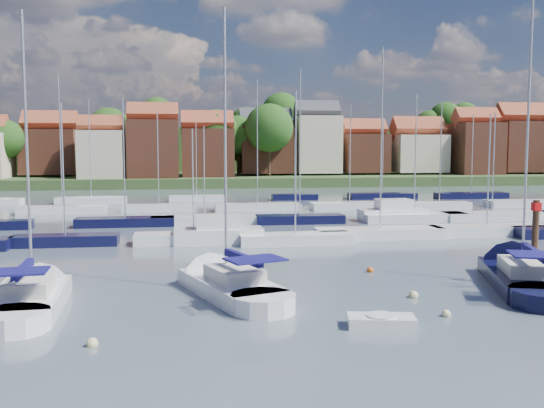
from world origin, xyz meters
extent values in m
plane|color=#46525F|center=(0.00, 40.00, 0.00)|extent=(260.00, 260.00, 0.00)
cube|color=white|center=(-15.29, 1.78, 0.25)|extent=(3.32, 7.21, 1.20)
cone|color=white|center=(-15.53, 6.18, 0.25)|extent=(3.12, 3.59, 2.94)
cylinder|color=white|center=(-15.09, -1.75, 0.25)|extent=(3.10, 3.10, 1.20)
cube|color=beige|center=(-15.26, 1.29, 1.20)|extent=(2.22, 3.05, 0.70)
cylinder|color=#B2B2B7|center=(-15.31, 2.27, 7.39)|extent=(0.14, 0.14, 13.07)
cylinder|color=#B2B2B7|center=(-15.21, 0.31, 2.05)|extent=(0.31, 3.92, 0.10)
cube|color=#131053|center=(-15.21, 0.31, 2.20)|extent=(0.50, 3.74, 0.35)
cube|color=#131053|center=(-15.14, -0.96, 2.35)|extent=(2.59, 1.90, 0.08)
cube|color=white|center=(-5.73, 3.06, 0.25)|extent=(5.40, 8.05, 1.20)
cone|color=white|center=(-7.27, 7.45, 0.25)|extent=(4.13, 4.44, 3.10)
cylinder|color=white|center=(-4.49, -0.45, 0.25)|extent=(3.95, 3.95, 1.20)
cube|color=beige|center=(-5.56, 2.57, 1.20)|extent=(3.08, 3.64, 0.70)
cylinder|color=#B2B2B7|center=(-5.90, 3.55, 7.74)|extent=(0.14, 0.14, 13.78)
cylinder|color=#B2B2B7|center=(-5.21, 1.60, 2.05)|extent=(1.47, 3.93, 0.10)
cube|color=#131053|center=(-5.21, 1.60, 2.20)|extent=(1.59, 3.80, 0.35)
cube|color=#131053|center=(-4.76, 0.33, 2.35)|extent=(3.10, 2.63, 0.08)
cube|color=black|center=(10.38, 2.58, 0.25)|extent=(6.03, 9.23, 1.20)
cone|color=black|center=(12.03, 7.66, 0.25)|extent=(4.67, 5.05, 3.56)
cube|color=beige|center=(10.20, 2.01, 1.20)|extent=(3.47, 4.16, 0.70)
cylinder|color=#B2B2B7|center=(10.57, 3.14, 8.95)|extent=(0.14, 0.14, 16.20)
cylinder|color=#B2B2B7|center=(9.84, 0.88, 2.05)|extent=(1.56, 4.55, 0.10)
cube|color=#131053|center=(9.84, 0.88, 2.20)|extent=(1.68, 4.39, 0.35)
cube|color=#131053|center=(9.36, -0.59, 2.35)|extent=(3.54, 2.97, 0.08)
cube|color=white|center=(0.18, -3.47, 0.20)|extent=(3.04, 1.84, 0.56)
cylinder|color=white|center=(0.18, -3.47, 0.36)|extent=(1.32, 1.32, 0.36)
cylinder|color=#4C331E|center=(10.83, 2.45, 1.26)|extent=(0.36, 0.36, 7.02)
cube|color=red|center=(10.83, 2.45, 4.41)|extent=(0.40, 0.40, 0.44)
sphere|color=beige|center=(-11.64, -4.23, 0.00)|extent=(0.47, 0.47, 0.47)
sphere|color=#D85914|center=(-3.33, -0.69, 0.00)|extent=(0.47, 0.47, 0.47)
sphere|color=beige|center=(3.61, -2.36, 0.00)|extent=(0.42, 0.42, 0.42)
sphere|color=#D85914|center=(3.22, 7.53, 0.00)|extent=(0.42, 0.42, 0.42)
sphere|color=beige|center=(8.04, -2.20, 0.00)|extent=(0.49, 0.49, 0.49)
sphere|color=beige|center=(3.44, 1.14, 0.00)|extent=(0.49, 0.49, 0.49)
cube|color=black|center=(-17.11, 20.54, 0.35)|extent=(8.01, 2.24, 1.00)
cylinder|color=#B2B2B7|center=(-17.11, 20.54, 5.93)|extent=(0.12, 0.12, 10.16)
cube|color=white|center=(-7.27, 20.20, 0.35)|extent=(9.22, 2.58, 1.00)
cylinder|color=#B2B2B7|center=(-7.27, 20.20, 4.94)|extent=(0.12, 0.12, 8.18)
cube|color=white|center=(0.63, 18.61, 0.35)|extent=(8.78, 2.46, 1.00)
cylinder|color=#B2B2B7|center=(0.63, 18.61, 6.38)|extent=(0.12, 0.12, 11.06)
cube|color=white|center=(8.23, 20.67, 0.35)|extent=(10.79, 3.02, 1.00)
cylinder|color=#B2B2B7|center=(8.23, 20.67, 8.29)|extent=(0.12, 0.12, 14.87)
cube|color=white|center=(17.98, 21.03, 0.35)|extent=(10.13, 2.84, 1.00)
cylinder|color=#B2B2B7|center=(17.98, 21.03, 5.65)|extent=(0.12, 0.12, 9.59)
cube|color=white|center=(-5.31, 20.00, 0.50)|extent=(7.00, 2.60, 1.40)
cube|color=white|center=(-5.31, 20.00, 1.60)|extent=(3.50, 2.20, 1.30)
cube|color=black|center=(-13.55, 31.64, 0.35)|extent=(9.30, 2.60, 1.00)
cylinder|color=#B2B2B7|center=(-13.55, 31.64, 6.59)|extent=(0.12, 0.12, 11.48)
cube|color=white|center=(-5.94, 32.01, 0.35)|extent=(10.40, 2.91, 1.00)
cylinder|color=#B2B2B7|center=(-5.94, 32.01, 5.24)|extent=(0.12, 0.12, 8.77)
cube|color=black|center=(3.48, 31.28, 0.35)|extent=(8.80, 2.46, 1.00)
cylinder|color=#B2B2B7|center=(3.48, 31.28, 8.01)|extent=(0.12, 0.12, 14.33)
cube|color=white|center=(15.40, 31.16, 0.35)|extent=(10.73, 3.00, 1.00)
cylinder|color=#B2B2B7|center=(15.40, 31.16, 6.92)|extent=(0.12, 0.12, 12.14)
cube|color=white|center=(23.82, 30.97, 0.35)|extent=(10.48, 2.93, 1.00)
cylinder|color=#B2B2B7|center=(23.82, 30.97, 5.99)|extent=(0.12, 0.12, 10.28)
cube|color=white|center=(13.46, 32.00, 0.50)|extent=(7.00, 2.60, 1.40)
cube|color=white|center=(13.46, 32.00, 1.60)|extent=(3.50, 2.20, 1.30)
cube|color=white|center=(-21.71, 44.21, 0.35)|extent=(9.71, 2.72, 1.00)
cylinder|color=#B2B2B7|center=(-21.71, 44.21, 8.29)|extent=(0.12, 0.12, 14.88)
cube|color=white|center=(-10.84, 44.51, 0.35)|extent=(8.49, 2.38, 1.00)
cylinder|color=#B2B2B7|center=(-10.84, 44.51, 6.51)|extent=(0.12, 0.12, 11.31)
cube|color=white|center=(0.79, 43.78, 0.35)|extent=(10.16, 2.85, 1.00)
cylinder|color=#B2B2B7|center=(0.79, 43.78, 8.15)|extent=(0.12, 0.12, 14.59)
cube|color=white|center=(12.17, 43.90, 0.35)|extent=(9.53, 2.67, 1.00)
cylinder|color=#B2B2B7|center=(12.17, 43.90, 6.81)|extent=(0.12, 0.12, 11.91)
cube|color=white|center=(23.16, 42.50, 0.35)|extent=(7.62, 2.13, 1.00)
cylinder|color=#B2B2B7|center=(23.16, 42.50, 6.91)|extent=(0.12, 0.12, 12.13)
cube|color=white|center=(35.22, 43.59, 0.35)|extent=(10.17, 2.85, 1.00)
cylinder|color=#B2B2B7|center=(35.22, 43.59, 5.72)|extent=(0.12, 0.12, 9.73)
cube|color=white|center=(-20.26, 56.56, 0.35)|extent=(9.24, 2.59, 1.00)
cylinder|color=#B2B2B7|center=(-20.26, 56.56, 7.43)|extent=(0.12, 0.12, 13.17)
cube|color=white|center=(-6.08, 57.30, 0.35)|extent=(7.57, 2.12, 1.00)
cylinder|color=#B2B2B7|center=(-6.08, 57.30, 5.97)|extent=(0.12, 0.12, 10.24)
cube|color=black|center=(7.88, 57.47, 0.35)|extent=(6.58, 1.84, 1.00)
cylinder|color=#B2B2B7|center=(7.88, 57.47, 4.85)|extent=(0.12, 0.12, 8.01)
cube|color=black|center=(20.94, 57.40, 0.35)|extent=(9.92, 2.78, 1.00)
cylinder|color=#B2B2B7|center=(20.94, 57.40, 6.31)|extent=(0.12, 0.12, 10.92)
cube|color=black|center=(34.28, 56.37, 0.35)|extent=(10.55, 2.95, 1.00)
cylinder|color=#B2B2B7|center=(34.28, 56.37, 6.61)|extent=(0.12, 0.12, 11.51)
cube|color=#344D26|center=(0.00, 117.00, 0.30)|extent=(200.00, 70.00, 3.00)
cube|color=#344D26|center=(0.00, 142.00, 5.00)|extent=(200.00, 60.00, 14.00)
cube|color=brown|center=(-33.65, 97.79, 6.56)|extent=(10.37, 9.97, 8.73)
cube|color=brown|center=(-33.65, 97.79, 12.20)|extent=(10.57, 5.13, 5.13)
cube|color=beige|center=(-22.74, 89.00, 6.08)|extent=(8.09, 8.80, 8.96)
cube|color=brown|center=(-22.74, 89.00, 11.55)|extent=(8.25, 4.00, 4.00)
cube|color=brown|center=(-13.35, 89.94, 7.08)|extent=(9.36, 10.17, 10.97)
cube|color=brown|center=(-13.35, 89.94, 13.72)|extent=(9.54, 4.63, 4.63)
cube|color=brown|center=(-3.04, 91.65, 6.31)|extent=(9.90, 8.56, 9.42)
cube|color=brown|center=(-3.04, 91.65, 12.23)|extent=(10.10, 4.90, 4.90)
cube|color=brown|center=(9.10, 96.65, 6.95)|extent=(10.59, 8.93, 9.49)
cube|color=#383A42|center=(9.10, 96.65, 12.99)|extent=(10.80, 5.24, 5.24)
cube|color=beige|center=(19.71, 95.80, 8.02)|extent=(9.01, 8.61, 11.65)
cube|color=#383A42|center=(19.71, 95.80, 14.95)|extent=(9.19, 4.46, 4.46)
cube|color=brown|center=(30.17, 97.00, 6.20)|extent=(9.10, 9.34, 8.00)
cube|color=brown|center=(30.17, 97.00, 11.32)|extent=(9.28, 4.50, 4.50)
cube|color=beige|center=(41.95, 96.59, 6.14)|extent=(10.86, 9.59, 7.88)
cube|color=brown|center=(41.95, 96.59, 11.41)|extent=(11.07, 5.37, 5.37)
cube|color=brown|center=(53.76, 93.92, 7.09)|extent=(9.18, 9.96, 10.97)
cube|color=brown|center=(53.76, 93.92, 13.70)|extent=(9.36, 4.54, 4.54)
cube|color=brown|center=(65.18, 95.21, 7.58)|extent=(11.39, 9.67, 10.76)
cube|color=brown|center=(65.18, 95.21, 14.36)|extent=(11.62, 5.64, 5.64)
cylinder|color=#382619|center=(56.77, 115.51, 8.51)|extent=(0.50, 0.50, 4.47)
sphere|color=#2A551A|center=(56.77, 115.51, 14.58)|extent=(8.18, 8.18, 8.18)
cylinder|color=#382619|center=(3.46, 95.93, 3.83)|extent=(0.50, 0.50, 4.46)
sphere|color=#2A551A|center=(3.46, 95.93, 9.88)|extent=(8.15, 8.15, 8.15)
cylinder|color=#382619|center=(15.22, 113.68, 8.58)|extent=(0.50, 0.50, 5.15)
sphere|color=#2A551A|center=(15.22, 113.68, 15.56)|extent=(9.41, 9.41, 9.41)
cylinder|color=#382619|center=(-13.54, 116.31, 8.68)|extent=(0.50, 0.50, 4.56)
sphere|color=#2A551A|center=(-13.54, 116.31, 14.87)|extent=(8.34, 8.34, 8.34)
cylinder|color=#382619|center=(-23.24, 105.25, 4.18)|extent=(0.50, 0.50, 5.15)
sphere|color=#2A551A|center=(-23.24, 105.25, 11.17)|extent=(9.42, 9.42, 9.42)
cylinder|color=#382619|center=(-38.67, 107.32, 6.76)|extent=(0.50, 0.50, 3.42)
sphere|color=#2A551A|center=(-38.67, 107.32, 11.40)|extent=(6.26, 6.26, 6.26)
cylinder|color=#382619|center=(13.76, 104.71, 3.48)|extent=(0.50, 0.50, 3.77)
sphere|color=#2A551A|center=(13.76, 104.71, 8.60)|extent=(6.89, 6.89, 6.89)
cylinder|color=#382619|center=(9.05, 90.94, 4.21)|extent=(0.50, 0.50, 5.21)
sphere|color=#2A551A|center=(9.05, 90.94, 11.28)|extent=(9.53, 9.53, 9.53)
cylinder|color=#382619|center=(61.93, 101.62, 3.09)|extent=(0.50, 0.50, 2.97)
sphere|color=#2A551A|center=(61.93, 101.62, 7.12)|extent=(5.44, 5.44, 5.44)
cylinder|color=#382619|center=(-1.15, 93.75, 4.02)|extent=(0.50, 0.50, 4.84)
sphere|color=#2A551A|center=(-1.15, 93.75, 10.59)|extent=(8.85, 8.85, 8.85)
cylinder|color=#382619|center=(52.68, 115.72, 8.17)|extent=(0.50, 0.50, 3.72)
sphere|color=#2A551A|center=(52.68, 115.72, 13.21)|extent=(6.80, 6.80, 6.80)
cylinder|color=#382619|center=(54.05, 94.13, 3.62)|extent=(0.50, 0.50, 4.05)
sphere|color=#2A551A|center=(54.05, 94.13, 9.11)|extent=(7.40, 7.40, 7.40)
cylinder|color=#382619|center=(-40.96, 92.79, 3.60)|extent=(0.50, 0.50, 4.00)
sphere|color=#2A551A|center=(-40.96, 92.79, 9.04)|extent=(7.32, 7.32, 7.32)
cylinder|color=#382619|center=(6.84, 113.29, 7.91)|extent=(0.50, 0.50, 3.93)
sphere|color=#2A551A|center=(6.84, 113.29, 13.24)|extent=(7.19, 7.19, 7.19)
cylinder|color=#382619|center=(30.65, 100.17, 3.51)|extent=(0.50, 0.50, 3.82)
sphere|color=#2A551A|center=(30.65, 100.17, 8.70)|extent=(6.99, 6.99, 6.99)
cylinder|color=#382619|center=(-17.44, 93.12, 3.34)|extent=(0.50, 0.50, 3.48)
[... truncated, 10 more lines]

